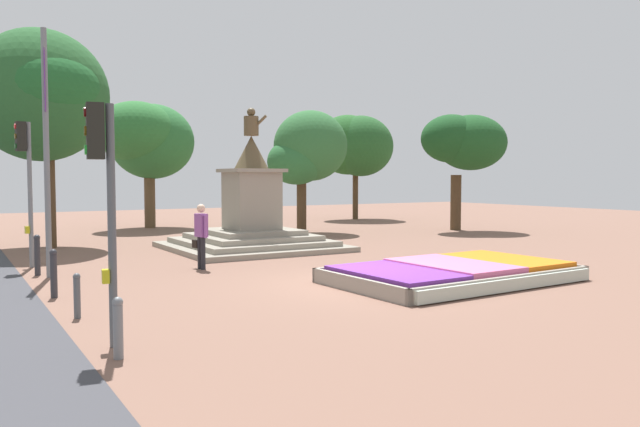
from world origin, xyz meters
The scene contains 16 objects.
ground_plane centered at (0.00, 0.00, 0.00)m, with size 73.53×73.53×0.00m, color brown.
flower_planter centered at (2.23, -0.86, 0.21)m, with size 5.93×3.75×0.45m.
statue_monument centered at (0.93, 7.85, 0.97)m, with size 5.44×5.44×4.89m.
traffic_light_near_crossing centered at (-6.24, -2.58, 2.45)m, with size 0.42×0.31×3.55m.
traffic_light_mid_block centered at (-6.28, 6.93, 2.74)m, with size 0.42×0.30×4.01m.
banner_pole centered at (-6.02, 4.79, 3.39)m, with size 0.17×1.14×6.14m.
pedestrian_with_handbag centered at (-2.27, 4.20, 1.01)m, with size 0.27×0.73×1.77m.
kerb_bollard_south centered at (-6.22, -3.26, 0.45)m, with size 0.15×0.15×0.86m.
kerb_bollard_mid_a centered at (-6.25, -0.35, 0.42)m, with size 0.13×0.13×0.80m.
kerb_bollard_mid_b centered at (-6.32, 1.89, 0.53)m, with size 0.15×0.15×1.01m.
kerb_bollard_north centered at (-6.23, 5.31, 0.55)m, with size 0.16×0.16×1.04m.
park_tree_far_left centered at (12.51, 9.54, 4.14)m, with size 4.09×3.23×5.41m.
park_tree_behind_statue centered at (5.79, 12.50, 3.69)m, with size 3.64×3.33×5.51m.
park_tree_far_right centered at (12.86, 18.94, 4.43)m, with size 4.77×4.24×6.21m.
park_tree_street_side centered at (-5.27, 11.83, 5.39)m, with size 4.66×5.18×7.67m.
park_tree_mid_canopy centered at (0.32, 18.75, 4.43)m, with size 4.90×4.59×6.15m.
Camera 1 is at (-8.20, -11.89, 2.48)m, focal length 35.00 mm.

